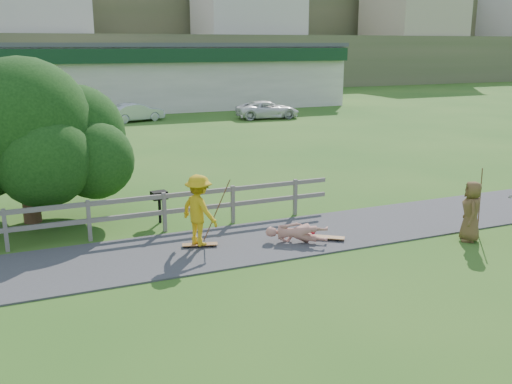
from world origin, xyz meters
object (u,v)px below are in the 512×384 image
(spectator_c, at_px, (471,211))
(car_silver, at_px, (136,112))
(skater_rider, at_px, (199,214))
(car_white, at_px, (267,110))
(skater_fallen, at_px, (296,233))
(bbq, at_px, (160,207))
(tree, at_px, (26,156))

(spectator_c, bearing_deg, car_silver, -138.96)
(skater_rider, bearing_deg, car_white, -52.52)
(skater_rider, bearing_deg, skater_fallen, -130.15)
(car_white, relative_size, bbq, 4.68)
(skater_fallen, distance_m, bbq, 4.22)
(skater_rider, bearing_deg, bbq, -15.21)
(car_white, bearing_deg, skater_fallen, 163.56)
(car_silver, bearing_deg, spectator_c, 171.47)
(tree, xyz_separation_m, bbq, (3.38, -1.50, -1.49))
(skater_fallen, distance_m, car_silver, 25.66)
(skater_rider, bearing_deg, tree, 18.99)
(skater_rider, xyz_separation_m, bbq, (-0.41, 2.49, -0.43))
(skater_fallen, bearing_deg, car_white, 8.87)
(skater_fallen, distance_m, car_white, 25.62)
(spectator_c, bearing_deg, tree, -86.30)
(car_silver, xyz_separation_m, tree, (-7.30, -20.97, 1.34))
(car_silver, relative_size, car_white, 0.85)
(spectator_c, distance_m, tree, 12.22)
(car_silver, height_order, car_white, car_silver)
(car_white, xyz_separation_m, bbq, (-12.62, -20.51, -0.14))
(skater_rider, distance_m, car_white, 26.04)
(skater_rider, height_order, car_white, skater_rider)
(skater_rider, bearing_deg, car_silver, -32.56)
(tree, bearing_deg, car_silver, 70.80)
(skater_fallen, bearing_deg, spectator_c, -78.60)
(skater_fallen, relative_size, car_white, 0.36)
(skater_rider, xyz_separation_m, spectator_c, (6.67, -2.22, -0.10))
(skater_fallen, distance_m, spectator_c, 4.58)
(bbq, bearing_deg, tree, 147.91)
(spectator_c, xyz_separation_m, car_silver, (-3.16, 27.19, -0.19))
(skater_rider, relative_size, car_white, 0.41)
(skater_rider, distance_m, spectator_c, 7.03)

